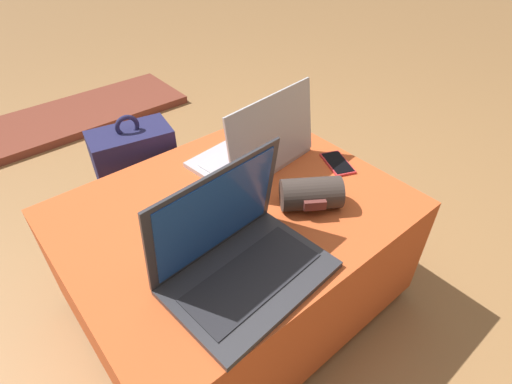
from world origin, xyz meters
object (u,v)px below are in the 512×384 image
object	(u,v)px
laptop_far	(256,149)
wrist_brace	(311,194)
laptop_near	(239,256)
backpack	(140,186)
cell_phone	(337,163)

from	to	relation	value
laptop_far	wrist_brace	xyz separation A→B (m)	(-0.02, -0.27, -0.01)
wrist_brace	laptop_near	bearing A→B (deg)	-169.08
laptop_far	backpack	world-z (taller)	laptop_far
laptop_near	backpack	size ratio (longest dim) A/B	0.73
cell_phone	laptop_far	bearing A→B (deg)	160.54
laptop_near	cell_phone	world-z (taller)	laptop_near
cell_phone	wrist_brace	xyz separation A→B (m)	(-0.22, -0.09, 0.04)
laptop_near	backpack	xyz separation A→B (m)	(0.07, 0.73, -0.26)
laptop_near	cell_phone	bearing A→B (deg)	10.59
laptop_near	laptop_far	bearing A→B (deg)	39.89
laptop_far	backpack	distance (m)	0.54
wrist_brace	backpack	bearing A→B (deg)	109.59
cell_phone	backpack	bearing A→B (deg)	151.46
laptop_near	cell_phone	xyz separation A→B (m)	(0.53, 0.15, -0.05)
laptop_near	wrist_brace	distance (m)	0.31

